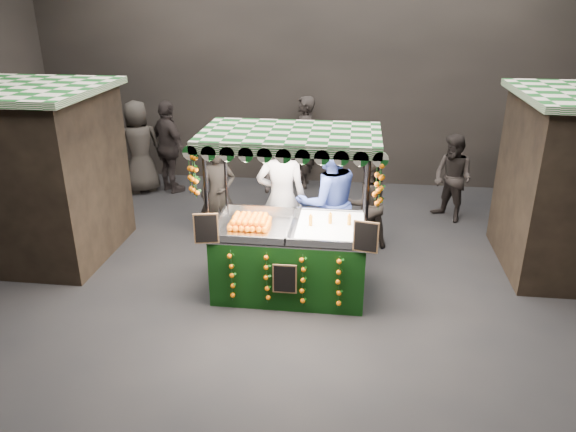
# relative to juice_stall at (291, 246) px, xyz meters

# --- Properties ---
(ground) EXTENTS (12.00, 12.00, 0.00)m
(ground) POSITION_rel_juice_stall_xyz_m (0.07, -0.23, -0.70)
(ground) COLOR black
(ground) RESTS_ON ground
(market_hall) EXTENTS (12.10, 10.10, 5.05)m
(market_hall) POSITION_rel_juice_stall_xyz_m (0.07, -0.23, 2.69)
(market_hall) COLOR black
(market_hall) RESTS_ON ground
(neighbour_stall_left) EXTENTS (3.00, 2.20, 2.60)m
(neighbour_stall_left) POSITION_rel_juice_stall_xyz_m (-4.33, 0.77, 0.61)
(neighbour_stall_left) COLOR black
(neighbour_stall_left) RESTS_ON ground
(juice_stall) EXTENTS (2.32, 1.36, 2.24)m
(juice_stall) POSITION_rel_juice_stall_xyz_m (0.00, 0.00, 0.00)
(juice_stall) COLOR black
(juice_stall) RESTS_ON ground
(vendor_grey) EXTENTS (0.77, 0.54, 2.01)m
(vendor_grey) POSITION_rel_juice_stall_xyz_m (-0.25, 0.91, 0.31)
(vendor_grey) COLOR gray
(vendor_grey) RESTS_ON ground
(vendor_blue) EXTENTS (1.18, 1.07, 1.98)m
(vendor_blue) POSITION_rel_juice_stall_xyz_m (0.44, 0.91, 0.30)
(vendor_blue) COLOR navy
(vendor_blue) RESTS_ON ground
(shopper_0) EXTENTS (0.69, 0.60, 1.60)m
(shopper_0) POSITION_rel_juice_stall_xyz_m (-1.38, 1.57, 0.11)
(shopper_0) COLOR black
(shopper_0) RESTS_ON ground
(shopper_1) EXTENTS (0.94, 0.96, 1.56)m
(shopper_1) POSITION_rel_juice_stall_xyz_m (2.52, 2.91, 0.08)
(shopper_1) COLOR black
(shopper_1) RESTS_ON ground
(shopper_2) EXTENTS (1.13, 1.05, 1.87)m
(shopper_2) POSITION_rel_juice_stall_xyz_m (-2.92, 3.73, 0.24)
(shopper_2) COLOR black
(shopper_2) RESTS_ON ground
(shopper_3) EXTENTS (1.06, 1.22, 1.64)m
(shopper_3) POSITION_rel_juice_stall_xyz_m (-0.50, 2.93, 0.12)
(shopper_3) COLOR black
(shopper_3) RESTS_ON ground
(shopper_4) EXTENTS (1.09, 0.99, 1.87)m
(shopper_4) POSITION_rel_juice_stall_xyz_m (-3.51, 3.65, 0.24)
(shopper_4) COLOR #2C2723
(shopper_4) RESTS_ON ground
(shopper_6) EXTENTS (0.48, 0.71, 1.90)m
(shopper_6) POSITION_rel_juice_stall_xyz_m (-0.26, 4.37, 0.25)
(shopper_6) COLOR black
(shopper_6) RESTS_ON ground
(shopper_7) EXTENTS (0.91, 0.82, 1.52)m
(shopper_7) POSITION_rel_juice_stall_xyz_m (1.01, 1.57, 0.06)
(shopper_7) COLOR #292421
(shopper_7) RESTS_ON ground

